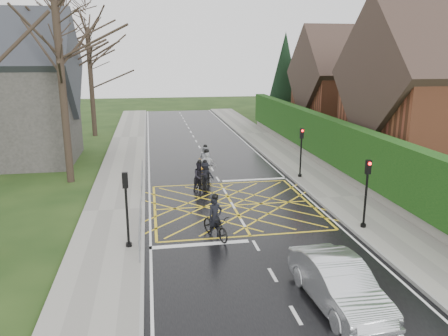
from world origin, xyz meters
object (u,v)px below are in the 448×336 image
object	(u,v)px
car	(339,284)
cyclist_mid	(205,178)
cyclist_rear	(215,223)
cyclist_lead	(205,162)
cyclist_back	(200,179)
cyclist_front	(207,170)

from	to	relation	value
car	cyclist_mid	bearing A→B (deg)	96.99
cyclist_rear	cyclist_mid	xyz separation A→B (m)	(0.49, 7.13, -0.01)
cyclist_rear	cyclist_lead	distance (m)	11.01
cyclist_back	cyclist_mid	distance (m)	0.58
cyclist_back	car	xyz separation A→B (m)	(2.83, -12.52, 0.06)
cyclist_rear	cyclist_mid	distance (m)	7.15
cyclist_front	cyclist_mid	bearing A→B (deg)	-102.64
cyclist_mid	cyclist_back	bearing A→B (deg)	-126.89
cyclist_rear	cyclist_lead	world-z (taller)	cyclist_rear
cyclist_back	cyclist_lead	world-z (taller)	cyclist_back
cyclist_mid	cyclist_lead	bearing A→B (deg)	84.69
cyclist_back	car	world-z (taller)	cyclist_back
cyclist_back	cyclist_lead	distance (m)	4.36
cyclist_mid	cyclist_lead	distance (m)	3.86
cyclist_front	cyclist_back	bearing A→B (deg)	-111.17
cyclist_mid	car	bearing A→B (deg)	-76.92
cyclist_lead	car	distance (m)	16.91
cyclist_rear	cyclist_front	size ratio (longest dim) A/B	1.01
cyclist_front	cyclist_lead	size ratio (longest dim) A/B	1.06
cyclist_front	cyclist_lead	bearing A→B (deg)	84.09
cyclist_front	car	distance (m)	14.35
cyclist_back	cyclist_mid	size ratio (longest dim) A/B	1.06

